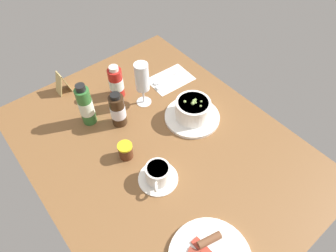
% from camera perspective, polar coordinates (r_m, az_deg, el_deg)
% --- Properties ---
extents(ground_plane, '(1.10, 0.84, 0.03)m').
position_cam_1_polar(ground_plane, '(1.08, -1.59, -4.12)').
color(ground_plane, brown).
extents(porridge_bowl, '(0.21, 0.21, 0.09)m').
position_cam_1_polar(porridge_bowl, '(1.13, 4.72, 2.94)').
color(porridge_bowl, white).
rests_on(porridge_bowl, ground_plane).
extents(cutlery_setting, '(0.14, 0.19, 0.01)m').
position_cam_1_polar(cutlery_setting, '(1.31, 0.31, 8.91)').
color(cutlery_setting, white).
rests_on(cutlery_setting, ground_plane).
extents(coffee_cup, '(0.13, 0.13, 0.07)m').
position_cam_1_polar(coffee_cup, '(0.97, -1.95, -9.20)').
color(coffee_cup, white).
rests_on(coffee_cup, ground_plane).
extents(wine_glass, '(0.06, 0.06, 0.19)m').
position_cam_1_polar(wine_glass, '(1.13, -5.00, 8.97)').
color(wine_glass, white).
rests_on(wine_glass, ground_plane).
extents(jam_jar, '(0.05, 0.05, 0.06)m').
position_cam_1_polar(jam_jar, '(1.03, -8.11, -4.70)').
color(jam_jar, '#4E2513').
rests_on(jam_jar, ground_plane).
extents(sauce_bottle_brown, '(0.06, 0.06, 0.15)m').
position_cam_1_polar(sauce_bottle_brown, '(1.10, -9.56, 2.99)').
color(sauce_bottle_brown, '#382314').
rests_on(sauce_bottle_brown, ground_plane).
extents(sauce_bottle_green, '(0.05, 0.05, 0.18)m').
position_cam_1_polar(sauce_bottle_green, '(1.12, -15.44, 3.75)').
color(sauce_bottle_green, '#337233').
rests_on(sauce_bottle_green, ground_plane).
extents(sauce_bottle_red, '(0.06, 0.06, 0.15)m').
position_cam_1_polar(sauce_bottle_red, '(1.21, -9.89, 8.18)').
color(sauce_bottle_red, '#B21E19').
rests_on(sauce_bottle_red, ground_plane).
extents(menu_card, '(0.05, 0.06, 0.09)m').
position_cam_1_polar(menu_card, '(1.30, -19.65, 7.80)').
color(menu_card, tan).
rests_on(menu_card, ground_plane).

